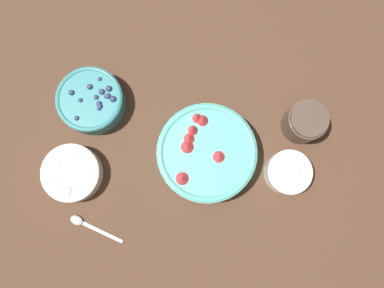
{
  "coord_description": "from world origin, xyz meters",
  "views": [
    {
      "loc": [
        0.03,
        -0.11,
        0.92
      ],
      "look_at": [
        0.02,
        0.01,
        0.04
      ],
      "focal_mm": 35.0,
      "sensor_mm": 36.0,
      "label": 1
    }
  ],
  "objects_px": {
    "bowl_blueberries": "(91,101)",
    "bowl_strawberries": "(206,153)",
    "jar_chocolate": "(304,122)",
    "bowl_cream": "(288,172)",
    "bowl_bananas": "(72,173)"
  },
  "relations": [
    {
      "from": "bowl_blueberries",
      "to": "bowl_strawberries",
      "type": "bearing_deg",
      "value": -16.19
    },
    {
      "from": "bowl_blueberries",
      "to": "jar_chocolate",
      "type": "bearing_deg",
      "value": 2.66
    },
    {
      "from": "bowl_strawberries",
      "to": "bowl_blueberries",
      "type": "height_order",
      "value": "bowl_strawberries"
    },
    {
      "from": "bowl_cream",
      "to": "jar_chocolate",
      "type": "bearing_deg",
      "value": 80.18
    },
    {
      "from": "bowl_cream",
      "to": "jar_chocolate",
      "type": "relative_size",
      "value": 1.1
    },
    {
      "from": "bowl_bananas",
      "to": "jar_chocolate",
      "type": "relative_size",
      "value": 1.44
    },
    {
      "from": "jar_chocolate",
      "to": "bowl_cream",
      "type": "bearing_deg",
      "value": -99.82
    },
    {
      "from": "bowl_blueberries",
      "to": "bowl_bananas",
      "type": "bearing_deg",
      "value": -94.47
    },
    {
      "from": "bowl_cream",
      "to": "jar_chocolate",
      "type": "height_order",
      "value": "jar_chocolate"
    },
    {
      "from": "jar_chocolate",
      "to": "bowl_strawberries",
      "type": "bearing_deg",
      "value": -153.65
    },
    {
      "from": "bowl_cream",
      "to": "bowl_strawberries",
      "type": "bearing_deg",
      "value": 175.84
    },
    {
      "from": "bowl_blueberries",
      "to": "bowl_bananas",
      "type": "height_order",
      "value": "bowl_blueberries"
    },
    {
      "from": "bowl_blueberries",
      "to": "bowl_cream",
      "type": "bearing_deg",
      "value": -11.44
    },
    {
      "from": "bowl_cream",
      "to": "bowl_blueberries",
      "type": "bearing_deg",
      "value": 168.56
    },
    {
      "from": "bowl_blueberries",
      "to": "jar_chocolate",
      "type": "height_order",
      "value": "jar_chocolate"
    }
  ]
}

